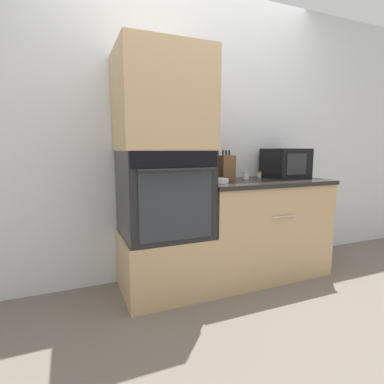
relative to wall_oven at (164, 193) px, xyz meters
name	(u,v)px	position (x,y,z in m)	size (l,w,h in m)	color
ground_plane	(218,299)	(0.33, -0.30, -0.79)	(12.00, 12.00, 0.00)	#6B6056
wall_back	(187,136)	(0.33, 0.33, 0.46)	(8.00, 0.05, 2.50)	silver
oven_cabinet_base	(164,263)	(0.00, 0.00, -0.56)	(0.66, 0.60, 0.47)	tan
wall_oven	(164,193)	(0.00, 0.00, 0.00)	(0.64, 0.64, 0.65)	black
oven_cabinet_upper	(162,101)	(0.00, 0.00, 0.69)	(0.66, 0.60, 0.72)	tan
counter_unit	(260,227)	(0.90, 0.00, -0.36)	(1.16, 0.63, 0.86)	tan
microwave	(285,163)	(1.23, 0.09, 0.21)	(0.34, 0.35, 0.27)	black
knife_block	(226,168)	(0.60, 0.10, 0.18)	(0.12, 0.14, 0.26)	brown
bowl	(219,181)	(0.44, -0.07, 0.09)	(0.15, 0.15, 0.04)	white
condiment_jar_near	(259,175)	(1.00, 0.17, 0.10)	(0.04, 0.04, 0.06)	silver
condiment_jar_mid	(246,176)	(0.82, 0.12, 0.10)	(0.06, 0.06, 0.06)	silver
condiment_jar_far	(201,175)	(0.41, 0.21, 0.11)	(0.05, 0.05, 0.09)	#427047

